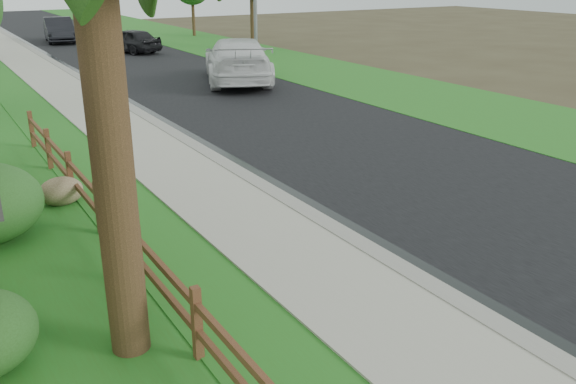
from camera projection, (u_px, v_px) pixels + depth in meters
road at (114, 52)px, 38.00m from camera, size 8.00×90.00×0.02m
curb at (43, 56)px, 35.94m from camera, size 0.40×90.00×0.12m
wet_gutter at (49, 56)px, 36.12m from camera, size 0.50×90.00×0.00m
sidewalk at (19, 58)px, 35.31m from camera, size 2.20×90.00×0.10m
verge_far at (214, 45)px, 41.36m from camera, size 6.00×90.00×0.04m
ranch_fence at (116, 226)px, 10.85m from camera, size 0.12×16.92×1.10m
white_suv at (238, 60)px, 27.63m from camera, size 5.23×7.45×2.00m
dark_car_mid at (130, 40)px, 37.56m from camera, size 3.25×4.63×1.46m
dark_car_far at (59, 30)px, 42.95m from camera, size 2.39×5.30×1.69m
boulder at (61, 191)px, 13.43m from camera, size 1.17×1.05×0.64m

